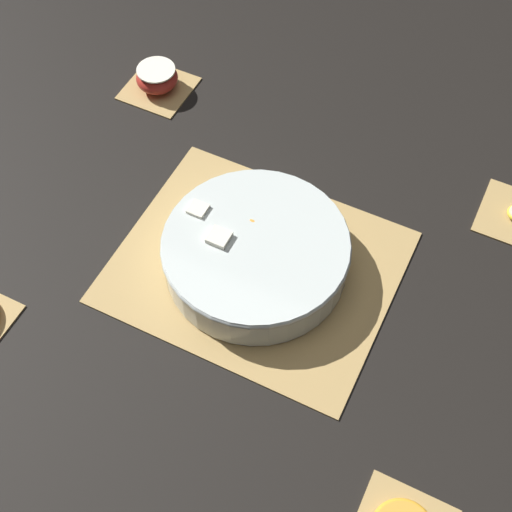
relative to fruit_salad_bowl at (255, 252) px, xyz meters
The scene contains 5 objects.
ground_plane 0.04m from the fruit_salad_bowl, 48.21° to the left, with size 6.00×6.00×0.00m, color black.
bamboo_mat_center 0.04m from the fruit_salad_bowl, 48.21° to the left, with size 0.43×0.36×0.01m.
coaster_mat_far_left 0.45m from the fruit_salad_bowl, 140.73° to the left, with size 0.12×0.12×0.01m.
fruit_salad_bowl is the anchor object (origin of this frame).
apple_half 0.45m from the fruit_salad_bowl, 140.73° to the left, with size 0.08×0.08×0.04m.
Camera 1 is at (0.27, -0.55, 0.95)m, focal length 50.00 mm.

